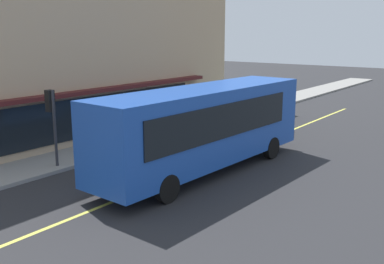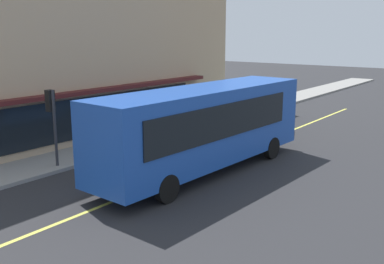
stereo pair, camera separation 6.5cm
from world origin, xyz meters
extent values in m
plane|color=#28282B|center=(0.00, 0.00, 0.00)|extent=(120.00, 120.00, 0.00)
cube|color=gray|center=(0.00, 5.42, 0.07)|extent=(80.00, 2.63, 0.15)
cube|color=#D8D14C|center=(0.00, 0.00, 0.00)|extent=(36.00, 0.16, 0.01)
cube|color=tan|center=(-0.14, 10.88, 4.74)|extent=(23.30, 8.29, 9.47)
cube|color=#4C1919|center=(-0.14, 6.49, 2.80)|extent=(16.31, 0.70, 0.20)
cube|color=black|center=(-0.14, 6.71, 1.50)|extent=(13.98, 0.08, 2.00)
cube|color=#1E4CAD|center=(-1.09, -0.53, 2.00)|extent=(11.09, 2.95, 3.00)
cube|color=black|center=(4.36, -0.76, 2.36)|extent=(0.21, 2.10, 1.80)
cube|color=black|center=(-1.33, 0.75, 2.36)|extent=(8.80, 0.42, 1.32)
cube|color=black|center=(-1.44, -1.79, 2.36)|extent=(8.80, 0.42, 1.32)
cube|color=#0CF259|center=(4.43, -0.76, 3.25)|extent=(0.16, 1.90, 0.36)
cube|color=#2D2D33|center=(4.46, -0.76, 0.75)|extent=(0.26, 2.40, 0.40)
cylinder|color=black|center=(2.48, 0.45, 0.50)|extent=(1.01, 0.34, 1.00)
cylinder|color=black|center=(2.39, -1.81, 0.50)|extent=(1.01, 0.34, 1.00)
cylinder|color=black|center=(-4.56, 0.74, 0.50)|extent=(1.01, 0.34, 1.00)
cylinder|color=black|center=(-4.65, -1.52, 0.50)|extent=(1.01, 0.34, 1.00)
cylinder|color=#2D2D33|center=(-4.56, 4.65, 1.75)|extent=(0.12, 0.12, 3.20)
cube|color=black|center=(-4.56, 4.85, 2.90)|extent=(0.30, 0.30, 0.90)
sphere|color=red|center=(-4.56, 5.02, 3.17)|extent=(0.18, 0.18, 0.18)
sphere|color=orange|center=(-4.56, 5.02, 2.90)|extent=(0.18, 0.18, 0.18)
sphere|color=green|center=(-4.56, 5.02, 2.63)|extent=(0.18, 0.18, 0.18)
cube|color=#14666B|center=(11.03, 3.10, 0.60)|extent=(4.38, 2.01, 0.75)
cube|color=black|center=(10.88, 3.11, 1.25)|extent=(2.48, 1.63, 0.55)
cylinder|color=black|center=(12.49, 3.85, 0.32)|extent=(0.65, 0.25, 0.64)
cylinder|color=black|center=(12.41, 2.21, 0.32)|extent=(0.65, 0.25, 0.64)
cylinder|color=black|center=(9.65, 3.99, 0.32)|extent=(0.65, 0.25, 0.64)
cylinder|color=black|center=(9.57, 2.36, 0.32)|extent=(0.65, 0.25, 0.64)
camera|label=1|loc=(-15.55, -10.82, 5.68)|focal=41.75mm
camera|label=2|loc=(-15.51, -10.88, 5.68)|focal=41.75mm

